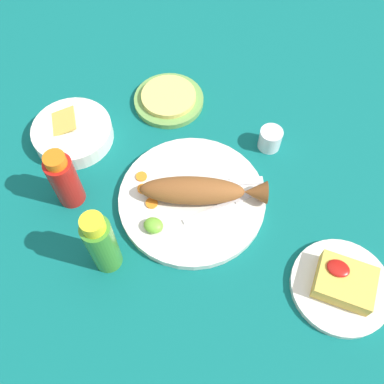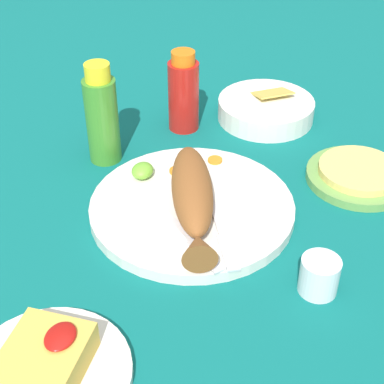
% 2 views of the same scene
% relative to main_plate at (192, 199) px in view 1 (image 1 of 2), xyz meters
% --- Properties ---
extents(ground_plane, '(4.00, 4.00, 0.00)m').
position_rel_main_plate_xyz_m(ground_plane, '(0.00, 0.00, -0.01)').
color(ground_plane, '#0C605B').
extents(main_plate, '(0.30, 0.30, 0.02)m').
position_rel_main_plate_xyz_m(main_plate, '(0.00, 0.00, 0.00)').
color(main_plate, silver).
rests_on(main_plate, ground_plane).
extents(fried_fish, '(0.26, 0.13, 0.05)m').
position_rel_main_plate_xyz_m(fried_fish, '(-0.02, -0.01, 0.04)').
color(fried_fish, brown).
rests_on(fried_fish, main_plate).
extents(fork_near, '(0.17, 0.09, 0.00)m').
position_rel_main_plate_xyz_m(fork_near, '(-0.05, -0.06, 0.01)').
color(fork_near, silver).
rests_on(fork_near, main_plate).
extents(fork_far, '(0.14, 0.14, 0.00)m').
position_rel_main_plate_xyz_m(fork_far, '(-0.08, -0.02, 0.01)').
color(fork_far, silver).
rests_on(fork_far, main_plate).
extents(carrot_slice_near, '(0.02, 0.02, 0.00)m').
position_rel_main_plate_xyz_m(carrot_slice_near, '(0.12, -0.01, 0.01)').
color(carrot_slice_near, orange).
rests_on(carrot_slice_near, main_plate).
extents(carrot_slice_mid, '(0.02, 0.02, 0.00)m').
position_rel_main_plate_xyz_m(carrot_slice_mid, '(0.10, 0.02, 0.01)').
color(carrot_slice_mid, orange).
rests_on(carrot_slice_mid, main_plate).
extents(carrot_slice_far, '(0.02, 0.02, 0.00)m').
position_rel_main_plate_xyz_m(carrot_slice_far, '(0.07, 0.04, 0.01)').
color(carrot_slice_far, orange).
rests_on(carrot_slice_far, main_plate).
extents(lime_wedge_main, '(0.04, 0.03, 0.02)m').
position_rel_main_plate_xyz_m(lime_wedge_main, '(0.05, 0.09, 0.02)').
color(lime_wedge_main, '#6BB233').
rests_on(lime_wedge_main, main_plate).
extents(hot_sauce_bottle_red, '(0.05, 0.05, 0.15)m').
position_rel_main_plate_xyz_m(hot_sauce_bottle_red, '(0.24, 0.08, 0.06)').
color(hot_sauce_bottle_red, '#B21914').
rests_on(hot_sauce_bottle_red, ground_plane).
extents(hot_sauce_bottle_green, '(0.05, 0.05, 0.17)m').
position_rel_main_plate_xyz_m(hot_sauce_bottle_green, '(0.10, 0.18, 0.07)').
color(hot_sauce_bottle_green, '#3D8428').
rests_on(hot_sauce_bottle_green, ground_plane).
extents(salt_cup, '(0.05, 0.05, 0.05)m').
position_rel_main_plate_xyz_m(salt_cup, '(-0.11, -0.20, 0.01)').
color(salt_cup, silver).
rests_on(salt_cup, ground_plane).
extents(side_plate_fries, '(0.19, 0.19, 0.01)m').
position_rel_main_plate_xyz_m(side_plate_fries, '(-0.32, 0.07, -0.00)').
color(side_plate_fries, silver).
rests_on(side_plate_fries, ground_plane).
extents(fries_pile, '(0.10, 0.08, 0.04)m').
position_rel_main_plate_xyz_m(fries_pile, '(-0.32, 0.07, 0.02)').
color(fries_pile, gold).
rests_on(fries_pile, side_plate_fries).
extents(guacamole_bowl, '(0.18, 0.18, 0.05)m').
position_rel_main_plate_xyz_m(guacamole_bowl, '(0.31, -0.06, 0.01)').
color(guacamole_bowl, white).
rests_on(guacamole_bowl, ground_plane).
extents(tortilla_plate, '(0.17, 0.17, 0.01)m').
position_rel_main_plate_xyz_m(tortilla_plate, '(0.15, -0.23, -0.00)').
color(tortilla_plate, '#6B9E4C').
rests_on(tortilla_plate, ground_plane).
extents(tortilla_stack, '(0.13, 0.13, 0.01)m').
position_rel_main_plate_xyz_m(tortilla_stack, '(0.15, -0.23, 0.01)').
color(tortilla_stack, '#E0C666').
rests_on(tortilla_stack, tortilla_plate).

